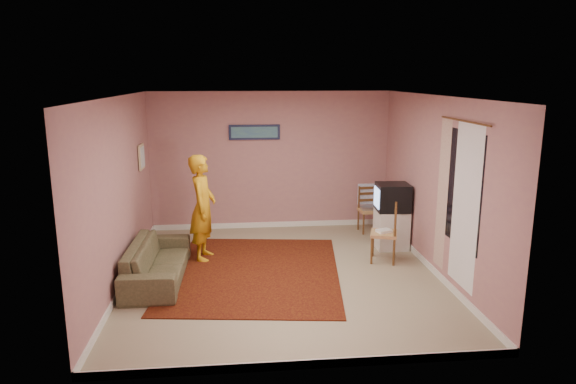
{
  "coord_description": "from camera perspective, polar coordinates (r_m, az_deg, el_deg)",
  "views": [
    {
      "loc": [
        -0.62,
        -7.07,
        2.86
      ],
      "look_at": [
        0.14,
        0.6,
        1.12
      ],
      "focal_mm": 32.0,
      "sensor_mm": 36.0,
      "label": 1
    }
  ],
  "objects": [
    {
      "name": "baseboard_back",
      "position": [
        9.99,
        -1.88,
        -3.63
      ],
      "size": [
        4.5,
        0.02,
        0.1
      ],
      "primitive_type": "cube",
      "color": "white",
      "rests_on": "ground"
    },
    {
      "name": "tv_cabinet",
      "position": [
        8.9,
        11.4,
        -4.08
      ],
      "size": [
        0.52,
        0.47,
        0.66
      ],
      "primitive_type": "cube",
      "color": "white",
      "rests_on": "ground"
    },
    {
      "name": "curtain_floral",
      "position": [
        7.47,
        16.78,
        -0.29
      ],
      "size": [
        0.01,
        0.35,
        2.1
      ],
      "primitive_type": "cube",
      "color": "#EBE5C8",
      "rests_on": "wall_right"
    },
    {
      "name": "area_rug",
      "position": [
        7.78,
        -3.73,
        -8.83
      ],
      "size": [
        2.84,
        3.38,
        0.02
      ],
      "primitive_type": "cube",
      "rotation": [
        0.0,
        0.0,
        -0.12
      ],
      "color": "black",
      "rests_on": "ground"
    },
    {
      "name": "wall_left",
      "position": [
        7.42,
        -18.21,
        -0.07
      ],
      "size": [
        0.02,
        5.0,
        2.6
      ],
      "primitive_type": "cube",
      "color": "tan",
      "rests_on": "ground"
    },
    {
      "name": "dvd_player",
      "position": [
        9.71,
        9.07,
        -1.76
      ],
      "size": [
        0.32,
        0.24,
        0.05
      ],
      "primitive_type": "cube",
      "rotation": [
        0.0,
        0.0,
        0.03
      ],
      "color": "#ABABB0",
      "rests_on": "chair_a"
    },
    {
      "name": "picture_left",
      "position": [
        8.92,
        -15.95,
        3.77
      ],
      "size": [
        0.04,
        0.38,
        0.42
      ],
      "color": "beige",
      "rests_on": "wall_left"
    },
    {
      "name": "baseboard_front",
      "position": [
        5.41,
        1.86,
        -18.59
      ],
      "size": [
        4.5,
        0.02,
        0.1
      ],
      "primitive_type": "cube",
      "color": "white",
      "rests_on": "ground"
    },
    {
      "name": "blue_throw",
      "position": [
        9.83,
        8.84,
        -0.22
      ],
      "size": [
        0.38,
        0.05,
        0.4
      ],
      "primitive_type": "cube",
      "color": "#8DABE7",
      "rests_on": "chair_a"
    },
    {
      "name": "baseboard_left",
      "position": [
        7.78,
        -17.49,
        -9.08
      ],
      "size": [
        0.02,
        5.0,
        0.1
      ],
      "primitive_type": "cube",
      "color": "white",
      "rests_on": "ground"
    },
    {
      "name": "chair_b",
      "position": [
        8.18,
        10.62,
        -3.8
      ],
      "size": [
        0.51,
        0.52,
        0.5
      ],
      "rotation": [
        0.0,
        0.0,
        -1.88
      ],
      "color": "tan",
      "rests_on": "ground"
    },
    {
      "name": "person",
      "position": [
        8.19,
        -9.46,
        -1.73
      ],
      "size": [
        0.49,
        0.67,
        1.69
      ],
      "primitive_type": "imported",
      "rotation": [
        0.0,
        0.0,
        1.43
      ],
      "color": "#C78A12",
      "rests_on": "ground"
    },
    {
      "name": "ground",
      "position": [
        7.66,
        -0.61,
        -9.23
      ],
      "size": [
        5.0,
        5.0,
        0.0
      ],
      "primitive_type": "plane",
      "color": "gray",
      "rests_on": "ground"
    },
    {
      "name": "wall_right",
      "position": [
        7.79,
        16.08,
        0.65
      ],
      "size": [
        0.02,
        5.0,
        2.6
      ],
      "primitive_type": "cube",
      "color": "tan",
      "rests_on": "ground"
    },
    {
      "name": "sofa",
      "position": [
        7.64,
        -14.32,
        -7.48
      ],
      "size": [
        0.77,
        1.91,
        0.55
      ],
      "primitive_type": "imported",
      "rotation": [
        0.0,
        0.0,
        1.55
      ],
      "color": "brown",
      "rests_on": "ground"
    },
    {
      "name": "game_console",
      "position": [
        8.2,
        10.6,
        -4.26
      ],
      "size": [
        0.26,
        0.22,
        0.04
      ],
      "primitive_type": "cube",
      "rotation": [
        0.0,
        0.0,
        0.33
      ],
      "color": "white",
      "rests_on": "chair_b"
    },
    {
      "name": "chair_a",
      "position": [
        9.69,
        9.08,
        -1.43
      ],
      "size": [
        0.41,
        0.4,
        0.46
      ],
      "rotation": [
        0.0,
        0.0,
        0.08
      ],
      "color": "tan",
      "rests_on": "ground"
    },
    {
      "name": "wall_front",
      "position": [
        4.87,
        1.98,
        -5.99
      ],
      "size": [
        4.5,
        0.02,
        2.6
      ],
      "primitive_type": "cube",
      "color": "tan",
      "rests_on": "ground"
    },
    {
      "name": "curtain_sheer",
      "position": [
        6.86,
        19.09,
        -1.59
      ],
      "size": [
        0.01,
        0.75,
        2.1
      ],
      "primitive_type": "cube",
      "color": "white",
      "rests_on": "wall_right"
    },
    {
      "name": "baseboard_right",
      "position": [
        8.13,
        15.47,
        -7.99
      ],
      "size": [
        0.02,
        5.0,
        0.1
      ],
      "primitive_type": "cube",
      "color": "white",
      "rests_on": "ground"
    },
    {
      "name": "crt_tv",
      "position": [
        8.76,
        11.53,
        -0.58
      ],
      "size": [
        0.57,
        0.51,
        0.46
      ],
      "rotation": [
        0.0,
        0.0,
        -0.06
      ],
      "color": "black",
      "rests_on": "tv_cabinet"
    },
    {
      "name": "curtain_rod",
      "position": [
        6.81,
        18.99,
        7.47
      ],
      "size": [
        0.02,
        1.4,
        0.02
      ],
      "primitive_type": "cylinder",
      "rotation": [
        1.57,
        0.0,
        0.0
      ],
      "color": "brown",
      "rests_on": "wall_right"
    },
    {
      "name": "window",
      "position": [
        6.95,
        18.81,
        0.31
      ],
      "size": [
        0.01,
        1.1,
        1.5
      ],
      "primitive_type": "cube",
      "color": "black",
      "rests_on": "wall_right"
    },
    {
      "name": "wall_back",
      "position": [
        9.72,
        -1.94,
        3.47
      ],
      "size": [
        4.5,
        0.02,
        2.6
      ],
      "primitive_type": "cube",
      "color": "tan",
      "rests_on": "ground"
    },
    {
      "name": "ceiling",
      "position": [
        7.11,
        -0.66,
        10.61
      ],
      "size": [
        4.5,
        5.0,
        0.02
      ],
      "primitive_type": "cube",
      "color": "white",
      "rests_on": "wall_back"
    },
    {
      "name": "picture_back",
      "position": [
        9.6,
        -3.75,
        6.65
      ],
      "size": [
        0.95,
        0.04,
        0.28
      ],
      "color": "#131736",
      "rests_on": "wall_back"
    }
  ]
}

